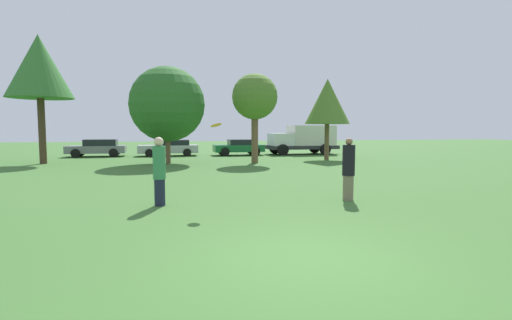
% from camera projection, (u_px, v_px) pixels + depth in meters
% --- Properties ---
extents(ground_plane, '(120.00, 120.00, 0.00)m').
position_uv_depth(ground_plane, '(308.00, 259.00, 6.05)').
color(ground_plane, '#3D6B2D').
extents(person_thrower, '(0.34, 0.34, 1.87)m').
position_uv_depth(person_thrower, '(159.00, 171.00, 10.19)').
color(person_thrower, '#191E33').
rests_on(person_thrower, ground).
extents(person_catcher, '(0.36, 0.36, 1.83)m').
position_uv_depth(person_catcher, '(349.00, 169.00, 10.98)').
color(person_catcher, '#726651').
rests_on(person_catcher, ground).
extents(frisbee, '(0.31, 0.30, 0.15)m').
position_uv_depth(frisbee, '(216.00, 125.00, 9.91)').
color(frisbee, orange).
extents(tree_0, '(3.73, 3.73, 7.66)m').
position_uv_depth(tree_0, '(39.00, 67.00, 22.22)').
color(tree_0, '#473323').
rests_on(tree_0, ground).
extents(tree_1, '(4.51, 4.51, 5.83)m').
position_uv_depth(tree_1, '(167.00, 104.00, 22.64)').
color(tree_1, brown).
rests_on(tree_1, ground).
extents(tree_2, '(2.78, 2.78, 5.45)m').
position_uv_depth(tree_2, '(255.00, 98.00, 22.86)').
color(tree_2, brown).
rests_on(tree_2, ground).
extents(tree_3, '(3.02, 3.02, 5.46)m').
position_uv_depth(tree_3, '(327.00, 102.00, 25.32)').
color(tree_3, brown).
rests_on(tree_3, ground).
extents(parked_car_grey, '(4.28, 2.20, 1.31)m').
position_uv_depth(parked_car_grey, '(98.00, 148.00, 28.59)').
color(parked_car_grey, slate).
rests_on(parked_car_grey, ground).
extents(parked_car_silver, '(4.59, 2.20, 1.25)m').
position_uv_depth(parked_car_silver, '(169.00, 147.00, 29.30)').
color(parked_car_silver, '#B2B2B7').
rests_on(parked_car_silver, ground).
extents(parked_car_green, '(4.01, 2.03, 1.26)m').
position_uv_depth(parked_car_green, '(239.00, 147.00, 30.04)').
color(parked_car_green, '#196633').
rests_on(parked_car_green, ground).
extents(delivery_truck_white, '(5.87, 2.68, 2.38)m').
position_uv_depth(delivery_truck_white, '(304.00, 139.00, 31.20)').
color(delivery_truck_white, '#2D2D33').
rests_on(delivery_truck_white, ground).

